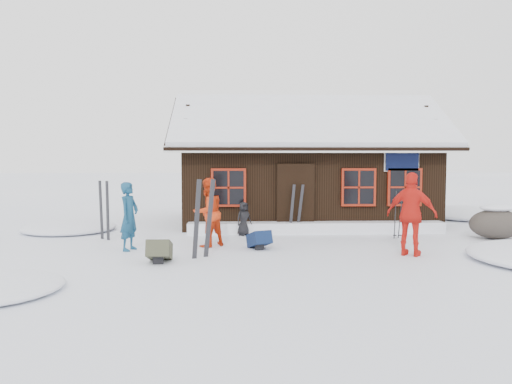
% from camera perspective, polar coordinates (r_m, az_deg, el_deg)
% --- Properties ---
extents(ground, '(120.00, 120.00, 0.00)m').
position_cam_1_polar(ground, '(12.60, 1.74, -6.31)').
color(ground, white).
rests_on(ground, ground).
extents(mountain_hut, '(8.90, 6.09, 4.42)m').
position_cam_1_polar(mountain_hut, '(17.52, 5.52, 1.78)').
color(mountain_hut, black).
rests_on(mountain_hut, ground).
extents(snow_drift, '(7.60, 0.60, 0.35)m').
position_cam_1_polar(snow_drift, '(14.95, 6.89, -4.01)').
color(snow_drift, white).
rests_on(snow_drift, ground).
extents(snow_mounds, '(20.60, 13.20, 0.48)m').
position_cam_1_polar(snow_mounds, '(14.62, 7.72, -4.89)').
color(snow_mounds, white).
rests_on(snow_mounds, ground).
extents(skier_teal, '(0.57, 0.70, 1.66)m').
position_cam_1_polar(skier_teal, '(12.42, -14.29, -2.71)').
color(skier_teal, navy).
rests_on(skier_teal, ground).
extents(skier_orange_left, '(1.07, 1.05, 1.73)m').
position_cam_1_polar(skier_orange_left, '(12.59, -5.51, -2.34)').
color(skier_orange_left, red).
rests_on(skier_orange_left, ground).
extents(skier_orange_right, '(1.19, 1.00, 1.91)m').
position_cam_1_polar(skier_orange_right, '(11.89, 17.37, -2.44)').
color(skier_orange_right, red).
rests_on(skier_orange_right, ground).
extents(skier_crouched, '(0.57, 0.52, 0.97)m').
position_cam_1_polar(skier_crouched, '(14.36, -1.41, -3.07)').
color(skier_crouched, black).
rests_on(skier_crouched, ground).
extents(boulder, '(1.48, 1.11, 0.86)m').
position_cam_1_polar(boulder, '(15.32, 25.77, -3.21)').
color(boulder, '#443D36').
rests_on(boulder, ground).
extents(ski_pair_left, '(0.53, 0.26, 1.82)m').
position_cam_1_polar(ski_pair_left, '(11.26, -6.06, -3.14)').
color(ski_pair_left, black).
rests_on(ski_pair_left, ground).
extents(ski_pair_mid, '(0.34, 0.26, 1.66)m').
position_cam_1_polar(ski_pair_mid, '(14.25, -16.94, -2.10)').
color(ski_pair_mid, black).
rests_on(ski_pair_mid, ground).
extents(ski_pair_right, '(0.48, 0.15, 1.50)m').
position_cam_1_polar(ski_pair_right, '(14.75, 4.58, -2.05)').
color(ski_pair_right, black).
rests_on(ski_pair_right, ground).
extents(ski_poles, '(0.24, 0.12, 1.36)m').
position_cam_1_polar(ski_poles, '(14.40, 15.90, -2.58)').
color(ski_poles, black).
rests_on(ski_poles, ground).
extents(backpack_blue, '(0.63, 0.71, 0.32)m').
position_cam_1_polar(backpack_blue, '(12.33, 0.37, -5.78)').
color(backpack_blue, '#0F1E42').
rests_on(backpack_blue, ground).
extents(backpack_olive, '(0.49, 0.65, 0.36)m').
position_cam_1_polar(backpack_olive, '(10.98, -10.97, -6.98)').
color(backpack_olive, '#3D3F2D').
rests_on(backpack_olive, ground).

